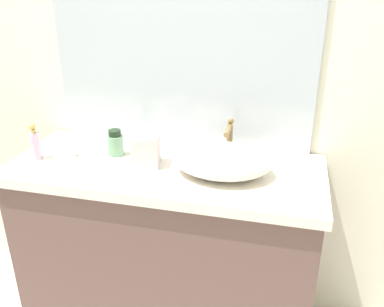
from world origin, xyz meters
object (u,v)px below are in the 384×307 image
Objects in this scene: soap_dispenser at (35,144)px; candle_jar at (72,152)px; sink_basin at (222,160)px; tissue_box at (146,148)px; lotion_bottle at (115,143)px.

candle_jar is at bearing 26.70° from soap_dispenser.
sink_basin is 2.29× the size of tissue_box.
soap_dispenser is at bearing -176.31° from sink_basin.
soap_dispenser is 0.16m from candle_jar.
sink_basin is 9.33× the size of candle_jar.
lotion_bottle is at bearing 20.94° from soap_dispenser.
lotion_bottle is (0.33, 0.13, -0.02)m from soap_dispenser.
tissue_box reaches higher than candle_jar.
lotion_bottle is 0.19m from tissue_box.
sink_basin is at bearing 3.69° from soap_dispenser.
sink_basin is at bearing -0.71° from tissue_box.
lotion_bottle is 2.76× the size of candle_jar.
candle_jar is (-0.70, 0.02, -0.04)m from sink_basin.
tissue_box is 4.08× the size of candle_jar.
soap_dispenser reaches higher than candle_jar.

